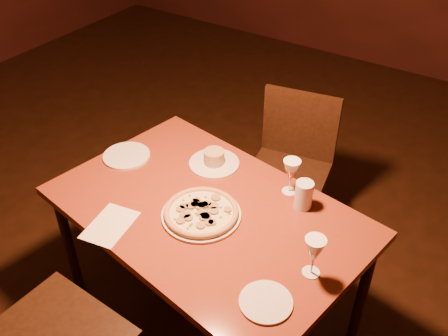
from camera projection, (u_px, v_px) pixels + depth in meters
The scene contains 11 objects.
floor at pixel (124, 327), 2.41m from camera, with size 7.00×7.00×0.00m, color black.
dining_table at pixel (207, 220), 2.10m from camera, with size 1.40×1.03×0.69m.
chair_far at pixel (291, 163), 2.67m from camera, with size 0.47×0.47×0.84m.
pizza_plate at pixel (201, 212), 2.01m from camera, with size 0.32×0.32×0.04m.
ramekin_saucer at pixel (214, 160), 2.29m from camera, with size 0.23×0.23×0.07m.
wine_glass_far at pixel (291, 177), 2.10m from camera, with size 0.07×0.07×0.16m, color #B76A4C, non-canonical shape.
wine_glass_right at pixel (313, 257), 1.74m from camera, with size 0.08×0.08×0.17m, color #B76A4C, non-canonical shape.
water_tumbler at pixel (304, 195), 2.03m from camera, with size 0.07×0.07×0.12m, color silver.
side_plate_left at pixel (127, 156), 2.35m from camera, with size 0.22×0.22×0.01m, color silver.
side_plate_near at pixel (266, 302), 1.68m from camera, with size 0.18×0.18×0.01m, color silver.
menu_card at pixel (110, 225), 1.98m from camera, with size 0.15×0.22×0.00m, color silver.
Camera 1 is at (1.21, -0.95, 2.06)m, focal length 40.00 mm.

